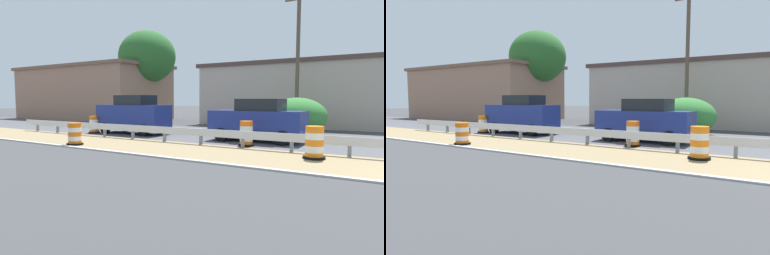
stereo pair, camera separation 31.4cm
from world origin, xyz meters
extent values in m
cube|color=slate|center=(2.37, 3.57, 0.35)|extent=(0.12, 0.12, 0.70)
cube|color=slate|center=(2.37, 5.57, 0.35)|extent=(0.12, 0.12, 0.70)
cube|color=slate|center=(2.37, 7.58, 0.35)|extent=(0.12, 0.12, 0.70)
cube|color=slate|center=(2.37, 9.59, 0.35)|extent=(0.12, 0.12, 0.70)
cube|color=slate|center=(2.37, 11.60, 0.35)|extent=(0.12, 0.12, 0.70)
cube|color=slate|center=(2.37, 13.61, 0.35)|extent=(0.12, 0.12, 0.70)
cube|color=slate|center=(2.37, 15.61, 0.35)|extent=(0.12, 0.12, 0.70)
cube|color=slate|center=(2.37, 17.62, 0.35)|extent=(0.12, 0.12, 0.70)
cube|color=slate|center=(2.37, 19.63, 0.35)|extent=(0.12, 0.12, 0.70)
cube|color=slate|center=(2.37, 21.64, 0.35)|extent=(0.12, 0.12, 0.70)
cylinder|color=orange|center=(1.26, 4.53, 0.11)|extent=(0.59, 0.59, 0.22)
cylinder|color=white|center=(1.26, 4.53, 0.33)|extent=(0.59, 0.59, 0.22)
cylinder|color=orange|center=(1.26, 4.53, 0.55)|extent=(0.59, 0.59, 0.22)
cylinder|color=white|center=(1.26, 4.53, 0.78)|extent=(0.59, 0.59, 0.22)
cylinder|color=orange|center=(1.26, 4.53, 1.00)|extent=(0.59, 0.59, 0.22)
cylinder|color=black|center=(1.26, 4.53, 0.04)|extent=(0.74, 0.74, 0.08)
cylinder|color=orange|center=(2.98, 7.68, 0.11)|extent=(0.55, 0.55, 0.22)
cylinder|color=white|center=(2.98, 7.68, 0.32)|extent=(0.55, 0.55, 0.22)
cylinder|color=orange|center=(2.98, 7.68, 0.54)|extent=(0.55, 0.55, 0.22)
cylinder|color=white|center=(2.98, 7.68, 0.76)|extent=(0.55, 0.55, 0.22)
cylinder|color=orange|center=(2.98, 7.68, 0.97)|extent=(0.55, 0.55, 0.22)
cylinder|color=black|center=(2.98, 7.68, 0.04)|extent=(0.69, 0.69, 0.08)
cylinder|color=orange|center=(-0.71, 14.23, 0.10)|extent=(0.57, 0.57, 0.19)
cylinder|color=white|center=(-0.71, 14.23, 0.29)|extent=(0.57, 0.57, 0.19)
cylinder|color=orange|center=(-0.71, 14.23, 0.49)|extent=(0.57, 0.57, 0.19)
cylinder|color=white|center=(-0.71, 14.23, 0.68)|extent=(0.57, 0.57, 0.19)
cylinder|color=orange|center=(-0.71, 14.23, 0.88)|extent=(0.57, 0.57, 0.19)
cylinder|color=black|center=(-0.71, 14.23, 0.04)|extent=(0.72, 0.72, 0.08)
cylinder|color=orange|center=(3.34, 17.53, 0.10)|extent=(0.54, 0.54, 0.20)
cylinder|color=white|center=(3.34, 17.53, 0.30)|extent=(0.54, 0.54, 0.20)
cylinder|color=orange|center=(3.34, 17.53, 0.51)|extent=(0.54, 0.54, 0.20)
cylinder|color=white|center=(3.34, 17.53, 0.71)|extent=(0.54, 0.54, 0.20)
cylinder|color=orange|center=(3.34, 17.53, 0.91)|extent=(0.54, 0.54, 0.20)
cylinder|color=black|center=(3.34, 17.53, 0.04)|extent=(0.68, 0.68, 0.08)
cube|color=navy|center=(4.76, 7.87, 0.90)|extent=(1.95, 4.44, 1.15)
cube|color=black|center=(4.77, 7.70, 1.75)|extent=(1.71, 2.06, 0.56)
cylinder|color=black|center=(3.80, 9.31, 0.32)|extent=(0.23, 0.64, 0.64)
cylinder|color=black|center=(5.66, 9.35, 0.32)|extent=(0.23, 0.64, 0.64)
cylinder|color=black|center=(3.87, 6.40, 0.32)|extent=(0.23, 0.64, 0.64)
cylinder|color=black|center=(5.72, 6.44, 0.32)|extent=(0.23, 0.64, 0.64)
cube|color=navy|center=(4.34, 15.31, 1.00)|extent=(1.81, 4.38, 1.37)
cube|color=black|center=(4.34, 15.14, 1.97)|extent=(1.59, 2.03, 0.56)
cylinder|color=black|center=(3.45, 16.72, 0.32)|extent=(0.23, 0.64, 0.64)
cylinder|color=black|center=(5.16, 16.76, 0.32)|extent=(0.23, 0.64, 0.64)
cylinder|color=black|center=(3.51, 13.86, 0.32)|extent=(0.23, 0.64, 0.64)
cylinder|color=black|center=(5.22, 13.90, 0.32)|extent=(0.23, 0.64, 0.64)
cube|color=#AD9E8E|center=(15.96, 9.09, 2.27)|extent=(6.10, 13.57, 4.54)
cube|color=#4C3833|center=(15.96, 9.09, 4.69)|extent=(6.35, 14.11, 0.30)
cube|color=#93705B|center=(14.10, 29.73, 2.55)|extent=(7.83, 15.51, 5.09)
cube|color=brown|center=(14.10, 29.73, 5.24)|extent=(8.14, 16.13, 0.30)
cylinder|color=brown|center=(11.78, 7.82, 4.46)|extent=(0.24, 0.24, 8.91)
ellipsoid|color=#337533|center=(8.88, 7.08, 1.06)|extent=(3.36, 3.36, 2.12)
cylinder|color=brown|center=(14.63, 22.69, 1.95)|extent=(0.36, 0.36, 3.90)
ellipsoid|color=#286028|center=(14.63, 22.69, 6.08)|extent=(5.47, 5.47, 4.92)
camera|label=1|loc=(-10.24, 2.25, 1.99)|focal=30.85mm
camera|label=2|loc=(-10.07, 1.98, 1.99)|focal=30.85mm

